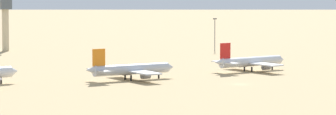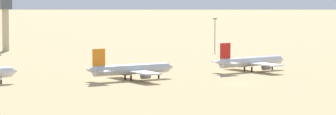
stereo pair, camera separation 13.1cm
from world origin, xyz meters
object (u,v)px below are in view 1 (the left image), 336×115
Objects in this scene: parked_jet_orange_3 at (131,69)px; light_pole_west at (215,32)px; parked_jet_red_4 at (250,62)px; control_tower at (5,19)px.

parked_jet_orange_3 is 2.17× the size of light_pole_west.
parked_jet_orange_3 is 51.44m from parked_jet_red_4.
light_pole_west is (86.07, 96.03, 5.26)m from parked_jet_orange_3.
parked_jet_red_4 is at bearing 3.72° from parked_jet_orange_3.
light_pole_west reaches higher than parked_jet_red_4.
control_tower is at bearing 102.57° from parked_jet_red_4.
control_tower reaches higher than parked_jet_orange_3.
parked_jet_orange_3 is at bearing -131.87° from light_pole_west.
parked_jet_red_4 is 1.31× the size of control_tower.
parked_jet_red_4 is at bearing -111.59° from light_pole_west.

